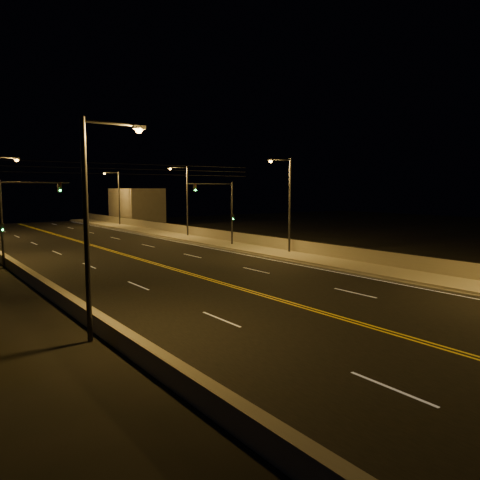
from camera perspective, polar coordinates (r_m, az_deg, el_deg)
road at (r=31.37m, az=-5.12°, el=-4.44°), size 18.00×120.00×0.02m
sidewalk at (r=37.95m, az=9.02°, el=-2.41°), size 3.60×120.00×0.30m
curb at (r=36.68m, az=6.95°, el=-2.80°), size 0.14×120.00×0.15m
parapet_wall at (r=39.03m, az=10.75°, el=-1.24°), size 0.30×120.00×1.00m
jersey_barrier at (r=27.76m, az=-22.33°, el=-5.54°), size 0.45×120.00×0.74m
distant_building_right at (r=81.03m, az=-12.51°, el=4.08°), size 6.00×10.00×5.88m
parapet_rail at (r=38.97m, az=10.77°, el=-0.47°), size 0.06×120.00×0.06m
lane_markings at (r=31.31m, az=-5.06°, el=-4.43°), size 17.32×116.00×0.00m
streetlight_1 at (r=40.99m, az=5.77°, el=4.97°), size 2.55×0.28×8.44m
streetlight_2 at (r=55.77m, az=-6.71°, el=5.29°), size 2.55×0.28×8.44m
streetlight_3 at (r=75.11m, az=-14.74°, el=5.37°), size 2.55×0.28×8.44m
streetlight_4 at (r=18.47m, az=-17.41°, el=3.17°), size 2.55×0.28×8.44m
traffic_signal_right at (r=46.18m, az=-1.96°, el=4.09°), size 5.11×0.31×6.50m
traffic_signal_left at (r=38.91m, az=-25.71°, el=3.07°), size 5.11×0.31×6.50m
overhead_wires at (r=39.33m, az=-12.43°, el=8.42°), size 22.00×0.03×0.83m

